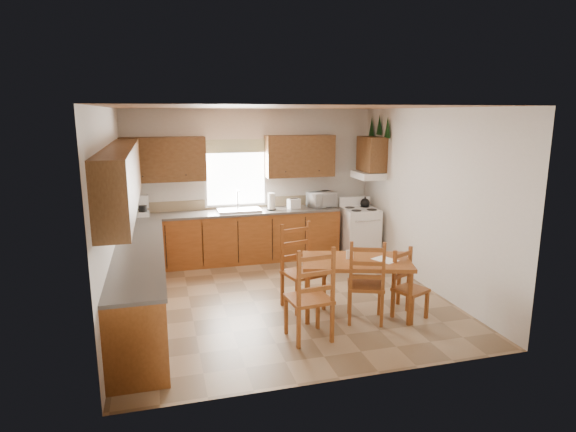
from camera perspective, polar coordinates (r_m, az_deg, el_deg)
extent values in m
plane|color=#8C7151|center=(7.05, -0.54, -9.74)|extent=(4.50, 4.50, 0.00)
plane|color=brown|center=(6.54, -0.59, 12.76)|extent=(4.50, 4.50, 0.00)
plane|color=silver|center=(6.48, -20.17, 0.01)|extent=(4.50, 4.50, 0.00)
plane|color=silver|center=(7.55, 16.20, 1.91)|extent=(4.50, 4.50, 0.00)
plane|color=silver|center=(8.83, -4.29, 3.79)|extent=(4.50, 4.50, 0.00)
plane|color=silver|center=(4.59, 6.62, -4.14)|extent=(4.50, 4.50, 0.00)
cube|color=brown|center=(8.66, -6.25, -2.57)|extent=(3.75, 0.60, 0.88)
cube|color=brown|center=(6.56, -17.06, -7.90)|extent=(0.60, 3.60, 0.88)
cube|color=#56504C|center=(8.56, -6.32, 0.42)|extent=(3.75, 0.63, 0.04)
cube|color=#56504C|center=(6.42, -17.31, -4.04)|extent=(0.63, 3.60, 0.04)
cube|color=#8A7959|center=(8.82, -6.63, 1.49)|extent=(3.75, 0.01, 0.18)
cube|color=brown|center=(8.45, -14.54, 6.51)|extent=(1.41, 0.33, 0.75)
cube|color=brown|center=(8.82, 1.42, 7.11)|extent=(1.25, 0.33, 0.75)
cube|color=brown|center=(6.24, -19.11, 4.35)|extent=(0.33, 3.60, 0.75)
cube|color=brown|center=(8.84, 9.88, 7.24)|extent=(0.33, 0.62, 0.62)
cube|color=white|center=(8.86, 9.50, 4.80)|extent=(0.44, 0.62, 0.12)
cube|color=white|center=(8.72, -6.21, 4.97)|extent=(1.13, 0.02, 1.18)
cube|color=white|center=(8.72, -6.21, 4.97)|extent=(1.05, 0.01, 1.10)
cube|color=#5F7C48|center=(8.65, -6.26, 8.24)|extent=(1.19, 0.01, 0.24)
cube|color=silver|center=(8.56, -5.83, 0.71)|extent=(0.75, 0.45, 0.04)
cone|color=black|center=(8.59, 11.71, 10.24)|extent=(0.22, 0.22, 0.36)
cone|color=black|center=(8.87, 10.78, 10.59)|extent=(0.22, 0.22, 0.36)
cone|color=black|center=(9.16, 9.88, 10.42)|extent=(0.22, 0.22, 0.36)
cube|color=white|center=(8.95, 8.52, -2.08)|extent=(0.64, 0.66, 0.90)
cube|color=white|center=(8.44, -16.85, 1.17)|extent=(0.29, 0.31, 0.36)
cylinder|color=white|center=(8.60, -1.97, 1.73)|extent=(0.17, 0.17, 0.31)
cube|color=white|center=(8.75, 0.69, 1.47)|extent=(0.24, 0.19, 0.18)
imported|color=white|center=(8.92, 4.03, 1.97)|extent=(0.53, 0.44, 0.27)
cube|color=brown|center=(6.49, 8.01, -8.31)|extent=(1.57, 1.17, 0.75)
cube|color=brown|center=(5.69, 2.49, -9.06)|extent=(0.52, 0.50, 1.14)
cube|color=brown|center=(6.26, 9.20, -7.51)|extent=(0.58, 0.57, 1.08)
cube|color=brown|center=(6.55, 1.79, -6.15)|extent=(0.58, 0.57, 1.15)
cube|color=brown|center=(6.47, 14.34, -7.94)|extent=(0.49, 0.48, 0.90)
cube|color=white|center=(6.42, 11.43, -5.10)|extent=(0.33, 0.37, 0.00)
cube|color=white|center=(6.37, 7.34, -4.55)|extent=(0.09, 0.03, 0.12)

